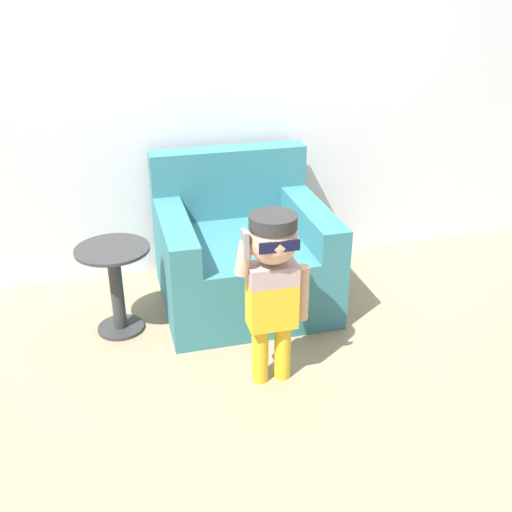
{
  "coord_description": "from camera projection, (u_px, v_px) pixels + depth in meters",
  "views": [
    {
      "loc": [
        -0.8,
        -3.2,
        1.94
      ],
      "look_at": [
        -0.06,
        -0.36,
        0.51
      ],
      "focal_mm": 42.0,
      "sensor_mm": 36.0,
      "label": 1
    }
  ],
  "objects": [
    {
      "name": "side_table",
      "position": [
        116.0,
        281.0,
        3.4
      ],
      "size": [
        0.42,
        0.42,
        0.53
      ],
      "color": "#333333",
      "rests_on": "ground_plane"
    },
    {
      "name": "person_child",
      "position": [
        273.0,
        274.0,
        2.86
      ],
      "size": [
        0.37,
        0.28,
        0.91
      ],
      "color": "gold",
      "rests_on": "ground_plane"
    },
    {
      "name": "armchair",
      "position": [
        242.0,
        254.0,
        3.75
      ],
      "size": [
        1.01,
        0.97,
        0.89
      ],
      "color": "teal",
      "rests_on": "ground_plane"
    },
    {
      "name": "ground_plane",
      "position": [
        251.0,
        303.0,
        3.81
      ],
      "size": [
        10.0,
        10.0,
        0.0
      ],
      "primitive_type": "plane",
      "color": "#998466"
    },
    {
      "name": "wall_back",
      "position": [
        225.0,
        77.0,
        3.8
      ],
      "size": [
        10.0,
        0.05,
        2.6
      ],
      "color": "silver",
      "rests_on": "ground_plane"
    }
  ]
}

